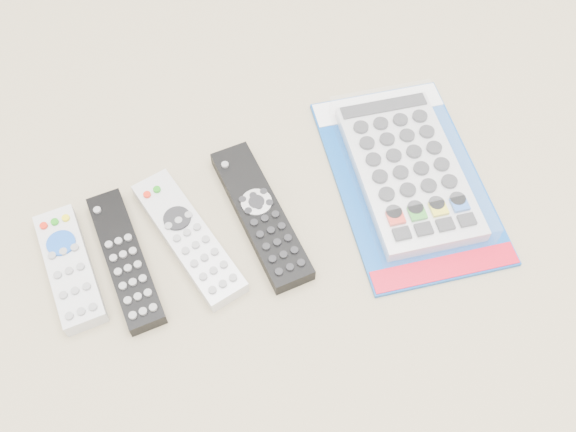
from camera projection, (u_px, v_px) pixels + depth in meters
name	position (u px, v px, depth m)	size (l,w,h in m)	color
remote_small_grey	(70.00, 268.00, 0.72)	(0.05, 0.15, 0.02)	#B4B4B7
remote_slim_black	(125.00, 259.00, 0.72)	(0.04, 0.18, 0.02)	black
remote_silver_dvd	(188.00, 237.00, 0.74)	(0.08, 0.19, 0.02)	silver
remote_large_black	(261.00, 214.00, 0.75)	(0.05, 0.20, 0.02)	black
jumbo_remote_packaged	(408.00, 170.00, 0.78)	(0.23, 0.32, 0.04)	#0E469A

